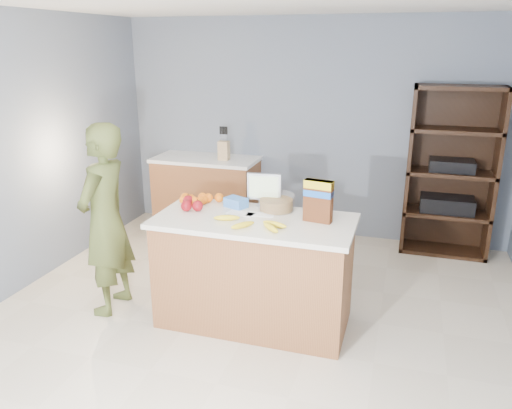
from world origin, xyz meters
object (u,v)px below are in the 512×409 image
(shelving_unit, at_px, (450,175))
(counter_peninsula, at_px, (254,275))
(cereal_box, at_px, (318,198))
(tv, at_px, (264,188))
(person, at_px, (105,220))

(shelving_unit, bearing_deg, counter_peninsula, -127.11)
(counter_peninsula, xyz_separation_m, cereal_box, (0.48, 0.08, 0.67))
(counter_peninsula, xyz_separation_m, tv, (-0.01, 0.32, 0.64))
(person, distance_m, tv, 1.34)
(shelving_unit, bearing_deg, cereal_box, -118.48)
(counter_peninsula, bearing_deg, shelving_unit, 52.89)
(person, height_order, cereal_box, person)
(counter_peninsula, relative_size, cereal_box, 4.80)
(person, relative_size, tv, 5.72)
(counter_peninsula, bearing_deg, cereal_box, 9.63)
(person, relative_size, cereal_box, 4.97)
(cereal_box, bearing_deg, shelving_unit, 61.52)
(person, bearing_deg, counter_peninsula, 95.37)
(tv, bearing_deg, cereal_box, -25.40)
(person, bearing_deg, shelving_unit, 126.62)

